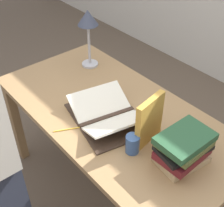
# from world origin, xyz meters

# --- Properties ---
(ground_plane) EXTENTS (12.00, 12.00, 0.00)m
(ground_plane) POSITION_xyz_m (0.00, 0.00, 0.00)
(ground_plane) COLOR brown
(reading_desk) EXTENTS (1.55, 0.78, 0.75)m
(reading_desk) POSITION_xyz_m (0.00, 0.00, 0.66)
(reading_desk) COLOR #937047
(reading_desk) RESTS_ON ground_plane
(open_book) EXTENTS (0.52, 0.44, 0.09)m
(open_book) POSITION_xyz_m (0.03, -0.07, 0.77)
(open_book) COLOR #38281E
(open_book) RESTS_ON reading_desk
(book_stack_tall) EXTENTS (0.20, 0.27, 0.17)m
(book_stack_tall) POSITION_xyz_m (0.50, -0.00, 0.83)
(book_stack_tall) COLOR tan
(book_stack_tall) RESTS_ON reading_desk
(book_standing_upright) EXTENTS (0.06, 0.20, 0.27)m
(book_standing_upright) POSITION_xyz_m (0.29, -0.02, 0.88)
(book_standing_upright) COLOR #BC8933
(book_standing_upright) RESTS_ON reading_desk
(reading_lamp) EXTENTS (0.14, 0.14, 0.41)m
(reading_lamp) POSITION_xyz_m (-0.50, 0.20, 1.06)
(reading_lamp) COLOR #ADADB2
(reading_lamp) RESTS_ON reading_desk
(coffee_mug) EXTENTS (0.07, 0.10, 0.10)m
(coffee_mug) POSITION_xyz_m (0.30, -0.13, 0.80)
(coffee_mug) COLOR #335184
(coffee_mug) RESTS_ON reading_desk
(pencil) EXTENTS (0.08, 0.16, 0.01)m
(pencil) POSITION_xyz_m (-0.04, -0.29, 0.75)
(pencil) COLOR gold
(pencil) RESTS_ON reading_desk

